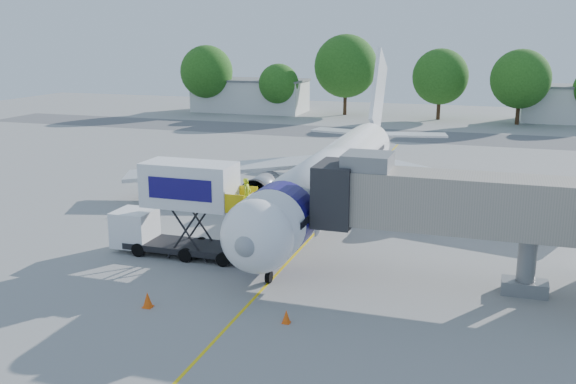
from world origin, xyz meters
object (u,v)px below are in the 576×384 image
(jet_bridge, at_px, (436,202))
(catering_hiloader, at_px, (180,209))
(ground_tug, at_px, (156,332))
(aircraft, at_px, (334,174))

(jet_bridge, distance_m, catering_hiloader, 14.35)
(catering_hiloader, distance_m, ground_tug, 11.84)
(catering_hiloader, bearing_deg, ground_tug, -67.89)
(catering_hiloader, relative_size, ground_tug, 2.01)
(aircraft, height_order, jet_bridge, aircraft)
(jet_bridge, relative_size, catering_hiloader, 1.63)
(aircraft, xyz_separation_m, catering_hiloader, (-6.27, -11.12, -0.19))
(catering_hiloader, bearing_deg, jet_bridge, 0.01)
(catering_hiloader, xyz_separation_m, ground_tug, (4.40, -10.82, -1.94))
(jet_bridge, height_order, ground_tug, jet_bridge)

